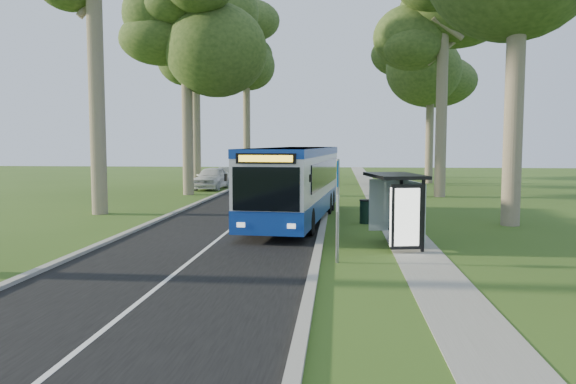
% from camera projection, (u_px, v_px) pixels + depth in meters
% --- Properties ---
extents(ground, '(120.00, 120.00, 0.00)m').
position_uv_depth(ground, '(318.00, 250.00, 17.33)').
color(ground, '#345219').
rests_on(ground, ground).
extents(road, '(7.00, 100.00, 0.02)m').
position_uv_depth(road, '(255.00, 210.00, 27.56)').
color(road, black).
rests_on(road, ground).
extents(kerb_east, '(0.25, 100.00, 0.12)m').
position_uv_depth(kerb_east, '(326.00, 210.00, 27.24)').
color(kerb_east, '#9E9B93').
rests_on(kerb_east, ground).
extents(kerb_west, '(0.25, 100.00, 0.12)m').
position_uv_depth(kerb_west, '(185.00, 208.00, 27.88)').
color(kerb_west, '#9E9B93').
rests_on(kerb_west, ground).
extents(centre_line, '(0.12, 100.00, 0.00)m').
position_uv_depth(centre_line, '(255.00, 210.00, 27.56)').
color(centre_line, white).
rests_on(centre_line, road).
extents(footpath, '(1.50, 100.00, 0.02)m').
position_uv_depth(footpath, '(388.00, 212.00, 26.98)').
color(footpath, gray).
rests_on(footpath, ground).
extents(bus, '(3.44, 11.90, 3.11)m').
position_uv_depth(bus, '(296.00, 183.00, 23.56)').
color(bus, silver).
rests_on(bus, ground).
extents(bus_stop_sign, '(0.10, 0.40, 2.87)m').
position_uv_depth(bus_stop_sign, '(338.00, 199.00, 15.39)').
color(bus_stop_sign, gray).
rests_on(bus_stop_sign, ground).
extents(bus_shelter, '(1.94, 2.93, 2.32)m').
position_uv_depth(bus_shelter, '(400.00, 197.00, 17.55)').
color(bus_shelter, black).
rests_on(bus_shelter, ground).
extents(litter_bin, '(0.56, 0.56, 0.99)m').
position_uv_depth(litter_bin, '(366.00, 211.00, 23.09)').
color(litter_bin, black).
rests_on(litter_bin, ground).
extents(car_white, '(2.11, 4.82, 1.61)m').
position_uv_depth(car_white, '(212.00, 178.00, 40.31)').
color(car_white, white).
rests_on(car_white, ground).
extents(car_silver, '(2.78, 4.37, 1.36)m').
position_uv_depth(car_silver, '(229.00, 176.00, 45.18)').
color(car_silver, '#ABAEB3').
rests_on(car_silver, ground).
extents(tree_west_c, '(5.20, 5.20, 15.71)m').
position_uv_depth(tree_west_c, '(186.00, 9.00, 34.98)').
color(tree_west_c, '#7A6B56').
rests_on(tree_west_c, ground).
extents(tree_west_d, '(5.20, 5.20, 15.30)m').
position_uv_depth(tree_west_d, '(195.00, 43.00, 45.11)').
color(tree_west_d, '#7A6B56').
rests_on(tree_west_d, ground).
extents(tree_west_e, '(5.20, 5.20, 16.69)m').
position_uv_depth(tree_west_e, '(246.00, 50.00, 54.72)').
color(tree_west_e, '#7A6B56').
rests_on(tree_west_e, ground).
extents(tree_east_c, '(5.20, 5.20, 15.51)m').
position_uv_depth(tree_east_c, '(444.00, 6.00, 33.57)').
color(tree_east_c, '#7A6B56').
rests_on(tree_east_c, ground).
extents(tree_east_d, '(5.20, 5.20, 13.77)m').
position_uv_depth(tree_east_d, '(431.00, 58.00, 45.48)').
color(tree_east_d, '#7A6B56').
rests_on(tree_east_d, ground).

